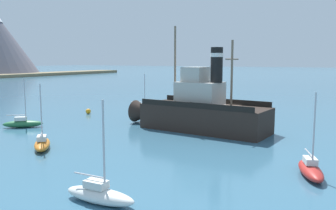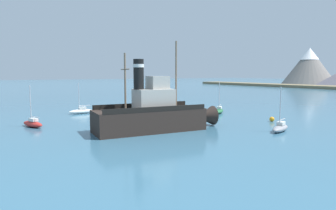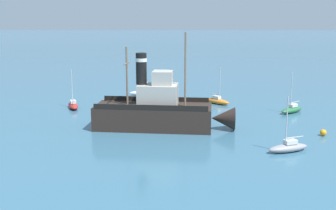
# 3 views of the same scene
# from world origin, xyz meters

# --- Properties ---
(ground_plane) EXTENTS (600.00, 600.00, 0.00)m
(ground_plane) POSITION_xyz_m (0.00, 0.00, 0.00)
(ground_plane) COLOR #38667F
(old_tugboat) EXTENTS (5.48, 14.65, 9.90)m
(old_tugboat) POSITION_xyz_m (-0.61, 2.37, 1.83)
(old_tugboat) COLOR #2D231E
(old_tugboat) RESTS_ON ground
(sailboat_green) EXTENTS (3.29, 3.61, 4.90)m
(sailboat_green) POSITION_xyz_m (-7.87, 18.15, 0.43)
(sailboat_green) COLOR #286B3D
(sailboat_green) RESTS_ON ground
(sailboat_orange) EXTENTS (3.49, 3.44, 4.90)m
(sailboat_orange) POSITION_xyz_m (-12.99, 9.70, 0.43)
(sailboat_orange) COLOR orange
(sailboat_orange) RESTS_ON ground
(sailboat_white) EXTENTS (1.20, 3.83, 4.90)m
(sailboat_white) POSITION_xyz_m (-18.87, -0.69, 0.43)
(sailboat_white) COLOR white
(sailboat_white) RESTS_ON ground
(sailboat_grey) EXTENTS (2.37, 3.94, 4.90)m
(sailboat_grey) POSITION_xyz_m (7.10, 13.74, 0.43)
(sailboat_grey) COLOR gray
(sailboat_grey) RESTS_ON ground
(sailboat_red) EXTENTS (3.94, 2.36, 4.90)m
(sailboat_red) POSITION_xyz_m (-10.01, -8.84, 0.43)
(sailboat_red) COLOR #B22823
(sailboat_red) RESTS_ON ground
(mooring_buoy) EXTENTS (0.64, 0.64, 0.64)m
(mooring_buoy) POSITION_xyz_m (2.09, 18.49, 0.32)
(mooring_buoy) COLOR orange
(mooring_buoy) RESTS_ON ground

